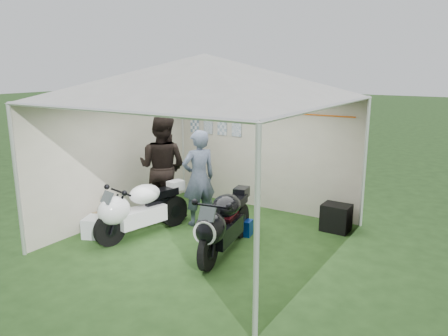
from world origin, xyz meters
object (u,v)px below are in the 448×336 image
Objects in this scene: crate_1 at (106,221)px; person_dark_jacket at (162,167)px; motorcycle_black at (223,222)px; crate_0 at (100,227)px; motorcycle_white at (138,208)px; equipment_box at (336,218)px; paddock_stand at (241,227)px; person_blue_jacket at (199,178)px; canopy_tent at (206,82)px.

person_dark_jacket is at bearing 66.60° from crate_1.
motorcycle_black is at bearing 4.90° from crate_1.
crate_0 is 0.35m from crate_1.
motorcycle_white is at bearing 3.83° from crate_1.
crate_1 is at bearing 53.23° from person_dark_jacket.
crate_1 is (-3.45, -2.09, -0.08)m from equipment_box.
person_blue_jacket is at bearing 177.61° from paddock_stand.
motorcycle_black is 3.79× the size of crate_0.
person_dark_jacket is at bearing 161.72° from canopy_tent.
canopy_tent reaches higher than person_dark_jacket.
equipment_box reaches higher than paddock_stand.
crate_1 is at bearing 174.17° from motorcycle_black.
equipment_box is (1.70, 1.49, -2.34)m from canopy_tent.
person_blue_jacket is 2.51m from equipment_box.
person_dark_jacket is (-0.28, 0.98, 0.47)m from motorcycle_white.
person_blue_jacket is 3.49× the size of crate_0.
paddock_stand is 1.17m from person_blue_jacket.
canopy_tent is 3.02m from crate_0.
motorcycle_white is at bearing 32.45° from crate_0.
canopy_tent is 11.39× the size of crate_0.
person_blue_jacket is (0.51, 1.03, 0.36)m from motorcycle_white.
canopy_tent is at bearing 75.47° from person_blue_jacket.
crate_0 is at bearing -135.39° from motorcycle_white.
crate_1 is at bearing -19.88° from person_blue_jacket.
equipment_box reaches higher than crate_1.
crate_0 is at bearing -61.13° from crate_1.
motorcycle_white is 3.67× the size of crate_0.
person_dark_jacket is at bearing 118.28° from motorcycle_white.
person_blue_jacket is at bearing 75.84° from motorcycle_white.
person_blue_jacket is at bearing -155.43° from equipment_box.
motorcycle_white is 0.94× the size of person_dark_jacket.
person_blue_jacket is at bearing 41.11° from crate_1.
motorcycle_black is 0.95m from paddock_stand.
person_dark_jacket is at bearing 78.32° from crate_0.
person_dark_jacket is at bearing -160.52° from equipment_box.
canopy_tent is at bearing 29.85° from crate_0.
person_dark_jacket is 1.39m from crate_1.
paddock_stand is 2.40m from crate_0.
person_blue_jacket is (-0.91, 0.04, 0.73)m from paddock_stand.
crate_0 is (-1.58, -0.91, -2.41)m from canopy_tent.
equipment_box is at bearing 143.58° from person_blue_jacket.
person_dark_jacket is (-1.87, 0.83, 0.45)m from motorcycle_black.
motorcycle_white is 3.84× the size of equipment_box.
crate_1 is at bearing -164.01° from motorcycle_white.
person_blue_jacket is 1.79m from crate_1.
motorcycle_black reaches higher than crate_0.
paddock_stand is 1.03× the size of crate_1.
motorcycle_white is at bearing -143.08° from equipment_box.
person_blue_jacket reaches higher than equipment_box.
motorcycle_black is at bearing 79.42° from person_blue_jacket.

